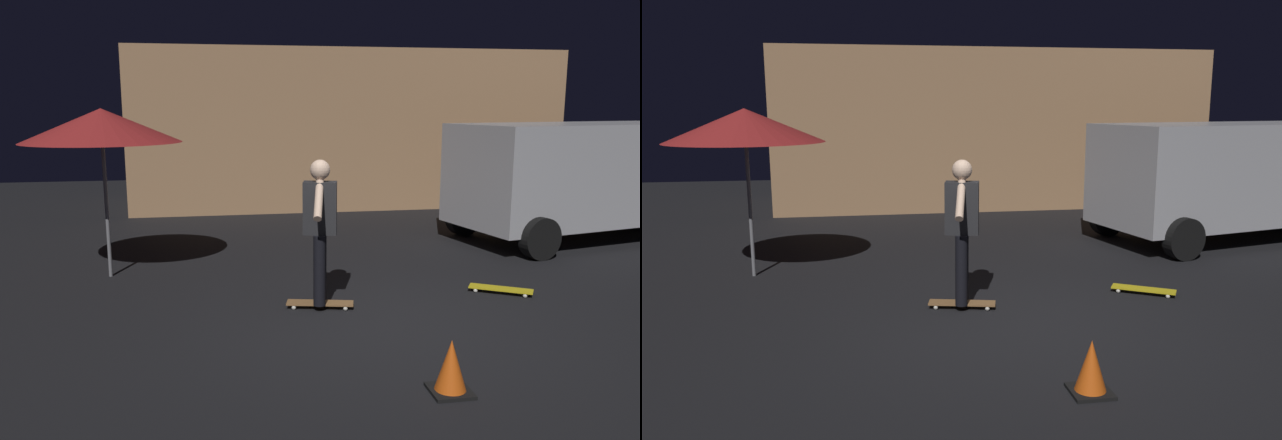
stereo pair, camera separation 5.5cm
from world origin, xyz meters
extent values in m
plane|color=black|center=(0.00, 0.00, 0.00)|extent=(28.00, 28.00, 0.00)
cube|color=#AD7F56|center=(1.33, 8.69, 1.78)|extent=(9.79, 3.15, 3.56)
cube|color=#B2B2B7|center=(4.62, 3.73, 1.18)|extent=(4.90, 2.86, 1.70)
cylinder|color=black|center=(6.11, 5.08, 0.33)|extent=(0.69, 0.36, 0.66)
cylinder|color=black|center=(2.70, 4.32, 0.33)|extent=(0.69, 0.36, 0.66)
cylinder|color=black|center=(3.13, 2.38, 0.33)|extent=(0.69, 0.36, 0.66)
cylinder|color=slate|center=(-3.22, 2.51, 1.10)|extent=(0.05, 0.05, 2.20)
cone|color=#A52626|center=(-3.22, 2.51, 2.08)|extent=(2.10, 2.10, 0.45)
cube|color=olive|center=(-0.59, 0.67, 0.06)|extent=(0.81, 0.37, 0.02)
sphere|color=silver|center=(-0.28, 0.68, 0.03)|extent=(0.05, 0.05, 0.05)
sphere|color=silver|center=(-0.32, 0.52, 0.03)|extent=(0.05, 0.05, 0.05)
sphere|color=silver|center=(-0.86, 0.82, 0.03)|extent=(0.05, 0.05, 0.05)
sphere|color=silver|center=(-0.90, 0.66, 0.03)|extent=(0.05, 0.05, 0.05)
cube|color=gold|center=(1.76, 0.84, 0.06)|extent=(0.77, 0.58, 0.02)
sphere|color=silver|center=(1.46, 0.93, 0.03)|extent=(0.05, 0.05, 0.05)
sphere|color=silver|center=(1.55, 1.07, 0.03)|extent=(0.05, 0.05, 0.05)
sphere|color=silver|center=(1.97, 0.61, 0.03)|extent=(0.05, 0.05, 0.05)
sphere|color=silver|center=(2.06, 0.76, 0.03)|extent=(0.05, 0.05, 0.05)
cylinder|color=black|center=(-0.56, 0.78, 0.48)|extent=(0.14, 0.14, 0.82)
cylinder|color=black|center=(-0.61, 0.56, 0.48)|extent=(0.14, 0.14, 0.82)
cube|color=#262628|center=(-0.59, 0.67, 1.19)|extent=(0.42, 0.30, 0.60)
sphere|color=beige|center=(-0.59, 0.67, 1.62)|extent=(0.23, 0.23, 0.23)
cylinder|color=beige|center=(-0.54, 0.88, 1.34)|extent=(0.21, 0.55, 0.46)
cylinder|color=beige|center=(-0.64, 0.46, 1.34)|extent=(0.21, 0.55, 0.46)
cube|color=black|center=(0.10, -1.66, 0.01)|extent=(0.34, 0.34, 0.03)
cone|color=#EA5914|center=(0.10, -1.66, 0.23)|extent=(0.28, 0.28, 0.46)
camera|label=1|loc=(-1.77, -6.19, 2.35)|focal=34.82mm
camera|label=2|loc=(-1.72, -6.20, 2.35)|focal=34.82mm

